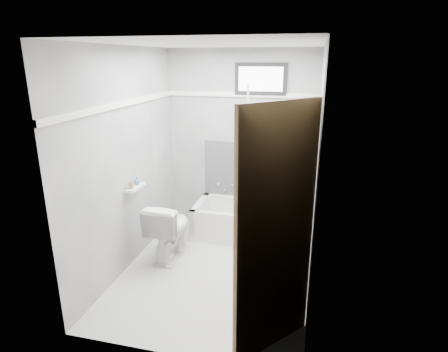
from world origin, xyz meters
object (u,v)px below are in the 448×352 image
(soap_bottle_b, at_px, (137,181))
(bathtub, at_px, (251,221))
(door, at_px, (309,258))
(soap_bottle_a, at_px, (131,184))
(office_chair, at_px, (290,197))
(toilet, at_px, (169,229))

(soap_bottle_b, bearing_deg, bathtub, 36.18)
(bathtub, relative_size, soap_bottle_b, 16.19)
(door, height_order, soap_bottle_a, door)
(soap_bottle_a, bearing_deg, office_chair, 32.33)
(bathtub, distance_m, door, 2.46)
(bathtub, relative_size, office_chair, 1.61)
(soap_bottle_a, xyz_separation_m, soap_bottle_b, (0.00, 0.14, -0.01))
(soap_bottle_b, bearing_deg, toilet, 17.67)
(door, xyz_separation_m, soap_bottle_a, (-1.92, 1.21, -0.03))
(office_chair, distance_m, soap_bottle_b, 1.92)
(toilet, bearing_deg, bathtub, -137.83)
(office_chair, xyz_separation_m, soap_bottle_a, (-1.65, -1.05, 0.38))
(office_chair, relative_size, door, 0.46)
(bathtub, bearing_deg, soap_bottle_a, -139.60)
(bathtub, distance_m, soap_bottle_b, 1.63)
(bathtub, xyz_separation_m, soap_bottle_b, (-1.17, -0.86, 0.75))
(office_chair, relative_size, toilet, 1.31)
(toilet, bearing_deg, office_chair, -148.29)
(bathtub, distance_m, office_chair, 0.61)
(office_chair, relative_size, soap_bottle_b, 10.03)
(bathtub, distance_m, toilet, 1.14)
(office_chair, xyz_separation_m, door, (0.27, -2.26, 0.42))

